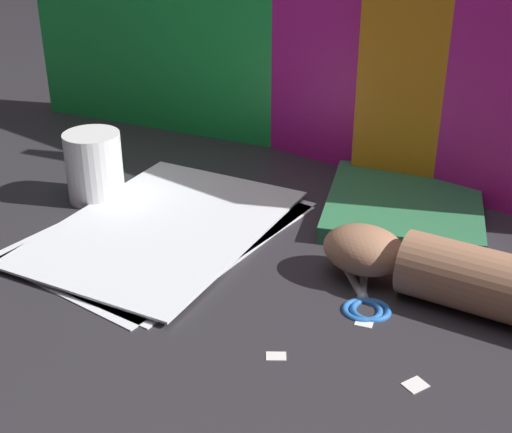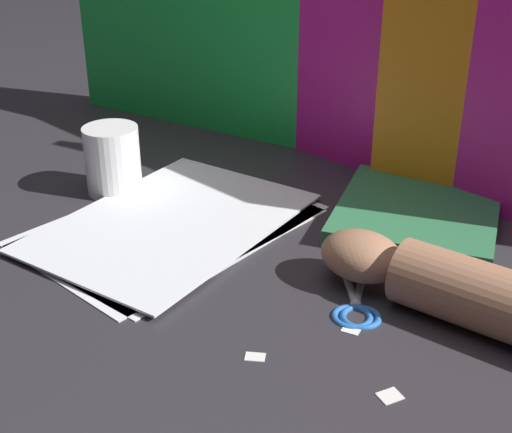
{
  "view_description": "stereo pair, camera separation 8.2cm",
  "coord_description": "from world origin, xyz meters",
  "px_view_note": "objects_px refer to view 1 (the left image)",
  "views": [
    {
      "loc": [
        0.39,
        -0.61,
        0.43
      ],
      "look_at": [
        0.02,
        0.02,
        0.06
      ],
      "focal_mm": 50.0,
      "sensor_mm": 36.0,
      "label": 1
    },
    {
      "loc": [
        0.46,
        -0.56,
        0.43
      ],
      "look_at": [
        0.02,
        0.02,
        0.06
      ],
      "focal_mm": 50.0,
      "sensor_mm": 36.0,
      "label": 2
    }
  ],
  "objects_px": {
    "paper_stack": "(163,228)",
    "book_closed": "(404,206)",
    "hand_forearm": "(475,280)",
    "scissors": "(361,288)",
    "mug": "(94,167)"
  },
  "relations": [
    {
      "from": "paper_stack",
      "to": "book_closed",
      "type": "distance_m",
      "value": 0.32
    },
    {
      "from": "book_closed",
      "to": "hand_forearm",
      "type": "relative_size",
      "value": 0.83
    },
    {
      "from": "book_closed",
      "to": "scissors",
      "type": "bearing_deg",
      "value": -82.74
    },
    {
      "from": "paper_stack",
      "to": "scissors",
      "type": "xyz_separation_m",
      "value": [
        0.27,
        -0.0,
        -0.0
      ]
    },
    {
      "from": "scissors",
      "to": "mug",
      "type": "distance_m",
      "value": 0.42
    },
    {
      "from": "scissors",
      "to": "mug",
      "type": "height_order",
      "value": "mug"
    },
    {
      "from": "mug",
      "to": "book_closed",
      "type": "bearing_deg",
      "value": 24.03
    },
    {
      "from": "book_closed",
      "to": "mug",
      "type": "xyz_separation_m",
      "value": [
        -0.39,
        -0.17,
        0.04
      ]
    },
    {
      "from": "paper_stack",
      "to": "book_closed",
      "type": "height_order",
      "value": "book_closed"
    },
    {
      "from": "scissors",
      "to": "mug",
      "type": "xyz_separation_m",
      "value": [
        -0.41,
        0.04,
        0.04
      ]
    },
    {
      "from": "book_closed",
      "to": "hand_forearm",
      "type": "height_order",
      "value": "hand_forearm"
    },
    {
      "from": "book_closed",
      "to": "scissors",
      "type": "relative_size",
      "value": 1.58
    },
    {
      "from": "book_closed",
      "to": "mug",
      "type": "relative_size",
      "value": 2.82
    },
    {
      "from": "paper_stack",
      "to": "hand_forearm",
      "type": "bearing_deg",
      "value": 3.9
    },
    {
      "from": "hand_forearm",
      "to": "mug",
      "type": "distance_m",
      "value": 0.53
    }
  ]
}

